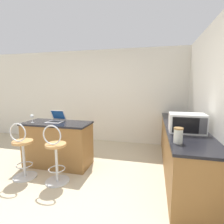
# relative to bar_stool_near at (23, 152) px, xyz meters

# --- Properties ---
(ground_plane) EXTENTS (20.00, 20.00, 0.00)m
(ground_plane) POSITION_rel_bar_stool_near_xyz_m (0.75, -0.05, -0.47)
(ground_plane) COLOR #BCAD8E
(wall_back) EXTENTS (12.00, 0.06, 2.60)m
(wall_back) POSITION_rel_bar_stool_near_xyz_m (0.75, 2.40, 0.83)
(wall_back) COLOR silver
(wall_back) RESTS_ON ground_plane
(breakfast_bar) EXTENTS (1.33, 0.61, 0.88)m
(breakfast_bar) POSITION_rel_bar_stool_near_xyz_m (0.32, 0.61, -0.02)
(breakfast_bar) COLOR olive
(breakfast_bar) RESTS_ON ground_plane
(counter_right) EXTENTS (0.65, 2.96, 0.88)m
(counter_right) POSITION_rel_bar_stool_near_xyz_m (2.72, 0.91, -0.02)
(counter_right) COLOR olive
(counter_right) RESTS_ON ground_plane
(bar_stool_near) EXTENTS (0.40, 0.40, 1.00)m
(bar_stool_near) POSITION_rel_bar_stool_near_xyz_m (0.00, 0.00, 0.00)
(bar_stool_near) COLOR silver
(bar_stool_near) RESTS_ON ground_plane
(bar_stool_far) EXTENTS (0.40, 0.40, 1.00)m
(bar_stool_far) POSITION_rel_bar_stool_near_xyz_m (0.64, 0.00, 0.00)
(bar_stool_far) COLOR silver
(bar_stool_far) RESTS_ON ground_plane
(laptop) EXTENTS (0.30, 0.32, 0.23)m
(laptop) POSITION_rel_bar_stool_near_xyz_m (0.26, 0.69, 0.48)
(laptop) COLOR silver
(laptop) RESTS_ON breakfast_bar
(microwave) EXTENTS (0.53, 0.36, 0.29)m
(microwave) POSITION_rel_bar_stool_near_xyz_m (2.69, 0.42, 0.57)
(microwave) COLOR white
(microwave) RESTS_ON counter_right
(mug_red) EXTENTS (0.09, 0.07, 0.10)m
(mug_red) POSITION_rel_bar_stool_near_xyz_m (2.57, 0.90, 0.47)
(mug_red) COLOR red
(mug_red) RESTS_ON counter_right
(mug_blue) EXTENTS (0.10, 0.08, 0.09)m
(mug_blue) POSITION_rel_bar_stool_near_xyz_m (2.74, 1.09, 0.46)
(mug_blue) COLOR #2D51AD
(mug_blue) RESTS_ON counter_right
(storage_jar) EXTENTS (0.12, 0.12, 0.20)m
(storage_jar) POSITION_rel_bar_stool_near_xyz_m (2.49, -0.16, 0.52)
(storage_jar) COLOR silver
(storage_jar) RESTS_ON counter_right
(wine_glass_tall) EXTENTS (0.07, 0.07, 0.16)m
(wine_glass_tall) POSITION_rel_bar_stool_near_xyz_m (-0.15, 0.48, 0.54)
(wine_glass_tall) COLOR silver
(wine_glass_tall) RESTS_ON breakfast_bar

